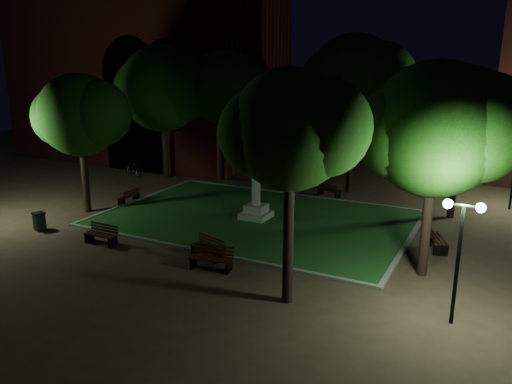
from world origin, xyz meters
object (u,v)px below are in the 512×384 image
at_px(bench_near_right, 212,258).
at_px(monument, 256,201).
at_px(bench_far_side, 329,191).
at_px(trash_bin, 39,221).
at_px(bench_west_near, 102,235).
at_px(bench_left_side, 129,197).
at_px(bench_right_side, 435,239).
at_px(bicycle, 134,169).
at_px(bench_near_left, 208,248).

bearing_deg(bench_near_right, monument, 91.59).
height_order(bench_far_side, trash_bin, trash_bin).
height_order(bench_west_near, bench_far_side, bench_west_near).
height_order(bench_left_side, bench_right_side, bench_right_side).
height_order(monument, bicycle, monument).
xyz_separation_m(monument, bench_near_left, (0.57, -5.43, -0.54)).
height_order(bench_west_near, bicycle, bicycle).
bearing_deg(trash_bin, bench_right_side, 19.40).
relative_size(bench_near_left, bicycle, 0.94).
bearing_deg(trash_bin, bench_left_side, 82.13).
bearing_deg(bench_west_near, trash_bin, 179.86).
bearing_deg(bench_far_side, bench_west_near, 82.08).
bearing_deg(bench_far_side, monument, 92.14).
xyz_separation_m(bench_left_side, bicycle, (-4.29, 5.43, 0.10)).
relative_size(trash_bin, bicycle, 0.48).
bearing_deg(bench_west_near, bench_near_left, 8.40).
height_order(bench_left_side, trash_bin, trash_bin).
distance_m(bench_near_right, trash_bin, 9.82).
bearing_deg(bench_near_left, monument, 112.66).
bearing_deg(bench_right_side, bench_near_left, 102.06).
xyz_separation_m(bench_near_left, bench_right_side, (8.19, 5.31, 0.04)).
relative_size(bench_left_side, trash_bin, 1.72).
bearing_deg(bench_near_left, bench_far_side, 99.91).
relative_size(monument, bench_near_left, 1.89).
bearing_deg(bench_right_side, bench_far_side, 28.53).
distance_m(bench_west_near, bench_right_side, 14.63).
relative_size(bench_near_right, bicycle, 0.99).
bearing_deg(bicycle, bench_near_left, -110.36).
relative_size(bench_west_near, bench_left_side, 1.07).
bearing_deg(bench_near_right, bench_left_side, 137.98).
relative_size(bench_near_right, bench_right_side, 0.95).
xyz_separation_m(bench_far_side, trash_bin, (-10.42, -11.95, 0.05)).
bearing_deg(bench_west_near, bicycle, 124.26).
relative_size(bench_far_side, trash_bin, 1.82).
height_order(bench_near_right, bench_west_near, bench_near_right).
bearing_deg(bench_west_near, bench_far_side, 61.49).
relative_size(bench_left_side, bench_right_side, 0.79).
relative_size(bench_near_left, bench_far_side, 1.08).
bearing_deg(monument, bench_west_near, -126.25).
distance_m(trash_bin, bicycle, 11.51).
xyz_separation_m(bench_near_right, bicycle, (-13.35, 11.09, 0.03)).
xyz_separation_m(monument, bench_left_side, (-7.76, -0.68, -0.58)).
bearing_deg(bench_near_right, bench_west_near, 168.58).
bearing_deg(trash_bin, monument, 36.06).
bearing_deg(monument, trash_bin, -143.94).
bearing_deg(bench_left_side, bench_near_left, 57.83).
relative_size(bench_near_right, bench_far_side, 1.14).
bearing_deg(bench_right_side, trash_bin, 88.48).
height_order(trash_bin, bicycle, bicycle).
bearing_deg(bench_left_side, bicycle, -144.11).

